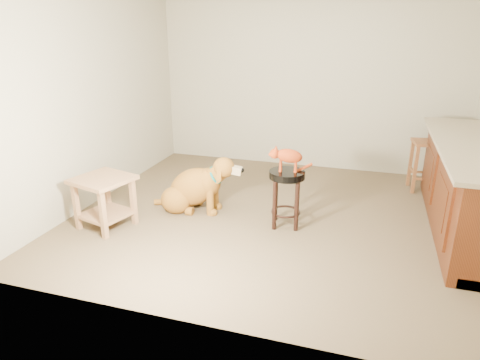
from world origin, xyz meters
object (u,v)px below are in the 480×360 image
(side_table, at_px, (104,195))
(golden_retriever, at_px, (194,188))
(padded_stool, at_px, (287,187))
(wood_stool, at_px, (424,165))
(tabby_kitten, at_px, (287,156))

(side_table, height_order, golden_retriever, golden_retriever)
(padded_stool, relative_size, side_table, 0.94)
(wood_stool, height_order, tabby_kitten, tabby_kitten)
(wood_stool, xyz_separation_m, golden_retriever, (-2.62, -1.49, -0.08))
(padded_stool, distance_m, tabby_kitten, 0.34)
(wood_stool, relative_size, tabby_kitten, 1.47)
(golden_retriever, distance_m, tabby_kitten, 1.21)
(padded_stool, height_order, golden_retriever, golden_retriever)
(side_table, bearing_deg, wood_stool, 33.09)
(padded_stool, xyz_separation_m, golden_retriever, (-1.11, 0.09, -0.17))
(wood_stool, xyz_separation_m, tabby_kitten, (-1.52, -1.59, 0.44))
(golden_retriever, bearing_deg, padded_stool, -7.18)
(tabby_kitten, bearing_deg, padded_stool, -5.72)
(side_table, bearing_deg, golden_retriever, 43.25)
(side_table, xyz_separation_m, golden_retriever, (0.74, 0.69, -0.10))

